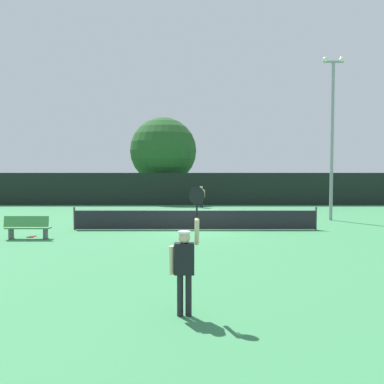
% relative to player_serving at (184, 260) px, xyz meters
% --- Properties ---
extents(ground_plane, '(120.00, 120.00, 0.00)m').
position_rel_player_serving_xyz_m(ground_plane, '(0.28, 11.48, -1.08)').
color(ground_plane, '#387F4C').
extents(tennis_net, '(11.45, 0.08, 1.07)m').
position_rel_player_serving_xyz_m(tennis_net, '(0.28, 11.48, -0.57)').
color(tennis_net, '#232328').
rests_on(tennis_net, ground).
extents(perimeter_fence, '(37.59, 0.12, 2.61)m').
position_rel_player_serving_xyz_m(perimeter_fence, '(0.28, 25.49, 0.23)').
color(perimeter_fence, black).
rests_on(perimeter_fence, ground).
extents(player_serving, '(0.68, 0.39, 2.47)m').
position_rel_player_serving_xyz_m(player_serving, '(0.00, 0.00, 0.00)').
color(player_serving, black).
rests_on(player_serving, ground).
extents(player_receiving, '(0.57, 0.24, 1.60)m').
position_rel_player_serving_xyz_m(player_receiving, '(0.83, 23.09, -0.10)').
color(player_receiving, white).
rests_on(player_receiving, ground).
extents(tennis_ball, '(0.07, 0.07, 0.07)m').
position_rel_player_serving_xyz_m(tennis_ball, '(-1.36, 11.66, -1.04)').
color(tennis_ball, '#CCE033').
rests_on(tennis_ball, ground).
extents(spare_racket, '(0.28, 0.52, 0.04)m').
position_rel_player_serving_xyz_m(spare_racket, '(-6.60, 9.49, -1.06)').
color(spare_racket, black).
rests_on(spare_racket, ground).
extents(courtside_bench, '(1.80, 0.44, 0.95)m').
position_rel_player_serving_xyz_m(courtside_bench, '(-6.54, 8.82, -0.60)').
color(courtside_bench, '#478C4C').
rests_on(courtside_bench, ground).
extents(light_pole, '(1.18, 0.28, 9.05)m').
position_rel_player_serving_xyz_m(light_pole, '(7.94, 15.24, 4.02)').
color(light_pole, gray).
rests_on(light_pole, ground).
extents(large_tree, '(5.87, 5.87, 7.49)m').
position_rel_player_serving_xyz_m(large_tree, '(-2.42, 28.77, 3.46)').
color(large_tree, brown).
rests_on(large_tree, ground).
extents(parked_car_near, '(2.08, 4.28, 1.69)m').
position_rel_player_serving_xyz_m(parked_car_near, '(2.52, 31.60, -0.30)').
color(parked_car_near, white).
rests_on(parked_car_near, ground).
extents(parked_car_mid, '(2.45, 4.42, 1.69)m').
position_rel_player_serving_xyz_m(parked_car_mid, '(9.81, 32.58, -0.30)').
color(parked_car_mid, navy).
rests_on(parked_car_mid, ground).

